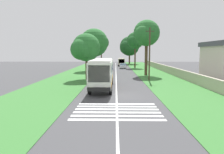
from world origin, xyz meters
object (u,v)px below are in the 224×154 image
trailing_car_1 (110,68)px  roadside_tree_left_1 (85,48)px  roadside_tree_left_0 (101,43)px  coach_bus (102,72)px  roadside_tree_right_2 (129,47)px  roadside_tree_left_2 (93,43)px  roadside_tree_right_0 (135,41)px  trailing_minibus_0 (121,61)px  utility_pole (149,53)px  trailing_car_2 (123,66)px  roadside_tree_right_1 (146,34)px  trailing_car_0 (108,70)px

trailing_car_1 → roadside_tree_left_1: (-18.09, 3.55, 4.60)m
roadside_tree_left_0 → coach_bus: bearing=-175.9°
coach_bus → roadside_tree_right_2: roadside_tree_right_2 is taller
coach_bus → roadside_tree_left_2: bearing=8.5°
roadside_tree_right_0 → roadside_tree_right_2: size_ratio=0.98×
trailing_minibus_0 → utility_pole: size_ratio=0.71×
trailing_car_2 → roadside_tree_right_1: (-17.40, -3.92, 7.51)m
roadside_tree_left_1 → trailing_minibus_0: bearing=-10.9°
roadside_tree_left_0 → roadside_tree_right_0: bearing=-141.4°
trailing_car_1 → utility_pole: 21.04m
roadside_tree_left_0 → utility_pole: roadside_tree_left_0 is taller
coach_bus → roadside_tree_right_1: bearing=-25.5°
coach_bus → roadside_tree_right_1: roadside_tree_right_1 is taller
trailing_minibus_0 → roadside_tree_right_0: roadside_tree_right_0 is taller
roadside_tree_right_1 → utility_pole: (-8.59, 0.55, -3.75)m
roadside_tree_left_1 → roadside_tree_right_2: 47.89m
roadside_tree_left_2 → roadside_tree_right_1: size_ratio=0.94×
coach_bus → trailing_minibus_0: size_ratio=1.86×
roadside_tree_right_0 → roadside_tree_right_2: 19.80m
trailing_car_0 → roadside_tree_left_2: bearing=37.0°
roadside_tree_right_1 → roadside_tree_right_0: bearing=1.2°
roadside_tree_right_0 → roadside_tree_right_1: bearing=-178.8°
trailing_car_0 → roadside_tree_left_0: size_ratio=0.40×
coach_bus → trailing_car_1: coach_bus is taller
coach_bus → trailing_car_1: bearing=-0.4°
coach_bus → trailing_car_2: (33.52, -3.78, -1.48)m
trailing_car_0 → roadside_tree_left_0: 29.97m
coach_bus → trailing_car_2: size_ratio=2.60×
roadside_tree_right_0 → roadside_tree_right_1: 19.83m
trailing_car_2 → roadside_tree_right_2: 23.19m
trailing_car_0 → roadside_tree_left_1: roadside_tree_left_1 is taller
utility_pole → roadside_tree_left_1: bearing=82.5°
roadside_tree_right_1 → trailing_minibus_0: bearing=7.8°
trailing_car_1 → roadside_tree_right_0: bearing=-38.6°
trailing_car_0 → roadside_tree_right_0: roadside_tree_right_0 is taller
trailing_car_2 → roadside_tree_right_2: size_ratio=0.41×
trailing_car_1 → roadside_tree_left_0: size_ratio=0.40×
trailing_car_2 → roadside_tree_right_0: size_ratio=0.41×
roadside_tree_left_2 → roadside_tree_right_1: 15.03m
roadside_tree_right_0 → roadside_tree_right_2: roadside_tree_right_2 is taller
trailing_car_1 → roadside_tree_right_2: size_ratio=0.41×
trailing_car_1 → roadside_tree_right_0: size_ratio=0.41×
trailing_car_1 → roadside_tree_right_2: 30.06m
roadside_tree_left_1 → roadside_tree_left_2: roadside_tree_left_2 is taller
coach_bus → roadside_tree_left_0: bearing=4.1°
trailing_car_1 → utility_pole: bearing=-160.3°
roadside_tree_left_1 → roadside_tree_right_1: 13.53m
trailing_car_0 → roadside_tree_left_1: size_ratio=0.56×
trailing_car_2 → roadside_tree_left_1: (-24.59, 7.17, 4.60)m
trailing_car_2 → trailing_car_0: bearing=163.3°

